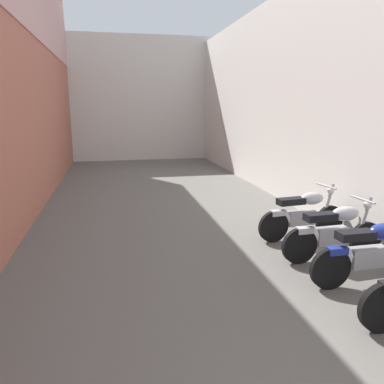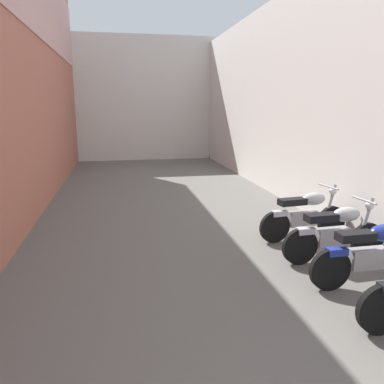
{
  "view_description": "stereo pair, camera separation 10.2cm",
  "coord_description": "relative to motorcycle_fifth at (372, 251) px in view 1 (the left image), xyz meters",
  "views": [
    {
      "loc": [
        -1.35,
        1.0,
        2.49
      ],
      "look_at": [
        -0.16,
        6.65,
        1.18
      ],
      "focal_mm": 35.52,
      "sensor_mm": 36.0,
      "label": 1
    },
    {
      "loc": [
        -1.25,
        0.98,
        2.49
      ],
      "look_at": [
        -0.16,
        6.65,
        1.18
      ],
      "focal_mm": 35.52,
      "sensor_mm": 36.0,
      "label": 2
    }
  ],
  "objects": [
    {
      "name": "ground_plane",
      "position": [
        -2.17,
        2.14,
        -0.5
      ],
      "size": [
        35.06,
        35.06,
        0.0
      ],
      "primitive_type": "plane",
      "color": "#66635E"
    },
    {
      "name": "building_right",
      "position": [
        1.14,
        4.14,
        2.2
      ],
      "size": [
        0.45,
        19.06,
        5.4
      ],
      "color": "silver",
      "rests_on": "ground"
    },
    {
      "name": "motorcycle_seventh",
      "position": [
        -0.0,
        1.98,
        0.0
      ],
      "size": [
        1.85,
        0.58,
        1.04
      ],
      "color": "black",
      "rests_on": "ground"
    },
    {
      "name": "motorcycle_fifth",
      "position": [
        0.0,
        0.0,
        0.0
      ],
      "size": [
        1.85,
        0.58,
        1.04
      ],
      "color": "black",
      "rests_on": "ground"
    },
    {
      "name": "motorcycle_sixth",
      "position": [
        -0.0,
        0.92,
        0.0
      ],
      "size": [
        1.85,
        0.58,
        1.04
      ],
      "color": "black",
      "rests_on": "ground"
    },
    {
      "name": "building_far_end",
      "position": [
        -2.17,
        14.67,
        2.32
      ],
      "size": [
        9.21,
        2.0,
        5.65
      ],
      "primitive_type": "cube",
      "color": "silver",
      "rests_on": "ground"
    },
    {
      "name": "building_left",
      "position": [
        -5.46,
        4.11,
        3.26
      ],
      "size": [
        0.45,
        19.06,
        7.45
      ],
      "color": "#B76651",
      "rests_on": "ground"
    }
  ]
}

